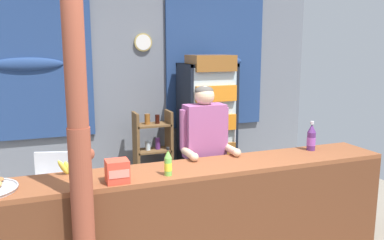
% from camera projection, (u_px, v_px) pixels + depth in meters
% --- Properties ---
extents(ground_plane, '(7.06, 7.06, 0.00)m').
position_uv_depth(ground_plane, '(169.00, 239.00, 4.11)').
color(ground_plane, gray).
extents(back_wall_curtained, '(5.31, 0.22, 2.85)m').
position_uv_depth(back_wall_curtained, '(130.00, 82.00, 5.32)').
color(back_wall_curtained, slate).
rests_on(back_wall_curtained, ground).
extents(stall_counter, '(3.58, 0.52, 0.93)m').
position_uv_depth(stall_counter, '(205.00, 210.00, 3.43)').
color(stall_counter, brown).
rests_on(stall_counter, ground).
extents(timber_post, '(0.18, 0.16, 2.83)m').
position_uv_depth(timber_post, '(79.00, 136.00, 2.72)').
color(timber_post, brown).
rests_on(timber_post, ground).
extents(drink_fridge, '(0.66, 0.61, 1.84)m').
position_uv_depth(drink_fridge, '(208.00, 119.00, 5.28)').
color(drink_fridge, black).
rests_on(drink_fridge, ground).
extents(bottle_shelf_rack, '(0.48, 0.28, 1.13)m').
position_uv_depth(bottle_shelf_rack, '(153.00, 153.00, 5.19)').
color(bottle_shelf_rack, brown).
rests_on(bottle_shelf_rack, ground).
extents(plastic_lawn_chair, '(0.54, 0.54, 0.86)m').
position_uv_depth(plastic_lawn_chair, '(54.00, 189.00, 4.15)').
color(plastic_lawn_chair, silver).
rests_on(plastic_lawn_chair, ground).
extents(shopkeeper, '(0.51, 0.42, 1.58)m').
position_uv_depth(shopkeeper, '(205.00, 145.00, 3.93)').
color(shopkeeper, '#28282D').
rests_on(shopkeeper, ground).
extents(soda_bottle_grape_soda, '(0.09, 0.09, 0.29)m').
position_uv_depth(soda_bottle_grape_soda, '(311.00, 138.00, 3.99)').
color(soda_bottle_grape_soda, '#56286B').
rests_on(soda_bottle_grape_soda, stall_counter).
extents(soda_bottle_lime_soda, '(0.06, 0.06, 0.23)m').
position_uv_depth(soda_bottle_lime_soda, '(168.00, 163.00, 3.21)').
color(soda_bottle_lime_soda, '#75C64C').
rests_on(soda_bottle_lime_soda, stall_counter).
extents(snack_box_crackers, '(0.17, 0.16, 0.18)m').
position_uv_depth(snack_box_crackers, '(117.00, 171.00, 3.05)').
color(snack_box_crackers, '#E5422D').
rests_on(snack_box_crackers, stall_counter).
extents(banana_bunch, '(0.28, 0.06, 0.16)m').
position_uv_depth(banana_bunch, '(74.00, 166.00, 3.26)').
color(banana_bunch, '#DBCC42').
rests_on(banana_bunch, stall_counter).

